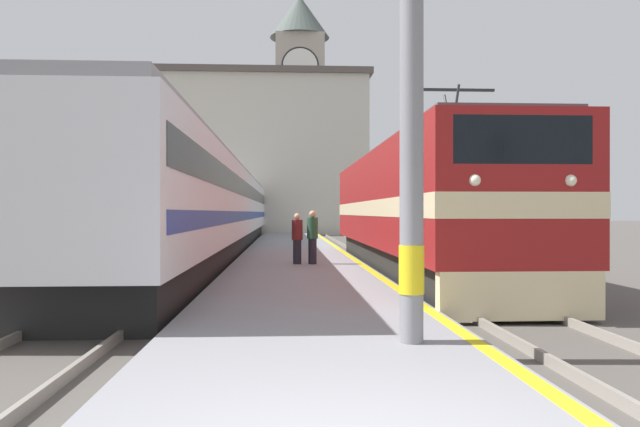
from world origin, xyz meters
name	(u,v)px	position (x,y,z in m)	size (l,w,h in m)	color
ground_plane	(293,247)	(0.00, 30.00, 0.00)	(200.00, 200.00, 0.00)	#514C47
platform	(294,250)	(0.00, 25.00, 0.13)	(4.19, 140.00, 0.26)	gray
rail_track_near	(368,252)	(3.46, 25.00, 0.03)	(2.83, 140.00, 0.16)	#514C47
rail_track_far	(218,252)	(-3.50, 25.00, 0.03)	(2.83, 140.00, 0.16)	#514C47
locomotive_train	(413,210)	(3.46, 14.85, 1.93)	(2.92, 17.66, 4.75)	black
passenger_train	(221,208)	(-3.50, 26.49, 2.08)	(2.92, 44.10, 3.85)	black
catenary_mast	(418,63)	(1.22, 3.77, 3.71)	(2.62, 0.31, 7.00)	gray
person_on_platform	(312,236)	(0.43, 15.49, 1.13)	(0.34, 0.34, 1.66)	#23232D
second_waiting_passenger	(297,238)	(-0.04, 15.54, 1.08)	(0.34, 0.34, 1.58)	#23232D
clock_tower	(300,104)	(1.06, 59.34, 12.86)	(6.01, 6.01, 23.89)	#ADA393
station_building	(253,155)	(-3.08, 48.72, 6.73)	(19.31, 7.50, 13.39)	beige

